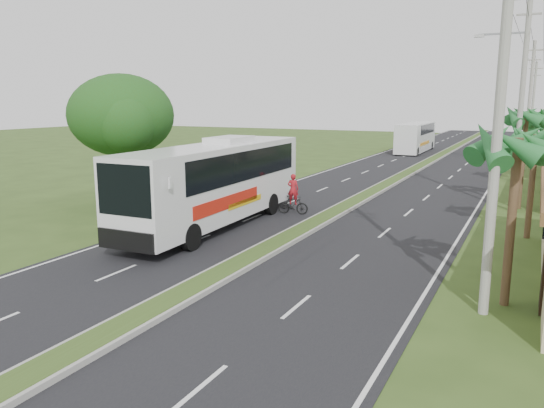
% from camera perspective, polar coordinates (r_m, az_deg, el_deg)
% --- Properties ---
extents(ground, '(180.00, 180.00, 0.00)m').
position_cam_1_polar(ground, '(17.66, -7.91, -9.02)').
color(ground, '#2F4619').
rests_on(ground, ground).
extents(road_asphalt, '(14.00, 160.00, 0.02)m').
position_cam_1_polar(road_asphalt, '(35.43, 10.70, 1.12)').
color(road_asphalt, black).
rests_on(road_asphalt, ground).
extents(median_strip, '(1.20, 160.00, 0.18)m').
position_cam_1_polar(median_strip, '(35.42, 10.71, 1.26)').
color(median_strip, gray).
rests_on(median_strip, ground).
extents(lane_edge_left, '(0.12, 160.00, 0.01)m').
position_cam_1_polar(lane_edge_left, '(37.79, 0.90, 1.91)').
color(lane_edge_left, silver).
rests_on(lane_edge_left, ground).
extents(lane_edge_right, '(0.12, 160.00, 0.01)m').
position_cam_1_polar(lane_edge_right, '(34.25, 21.52, 0.17)').
color(lane_edge_right, silver).
rests_on(lane_edge_right, ground).
extents(palm_verge_a, '(2.40, 2.40, 5.45)m').
position_cam_1_polar(palm_verge_a, '(16.65, 24.94, 5.58)').
color(palm_verge_a, '#473321').
rests_on(palm_verge_a, ground).
extents(palm_verge_b, '(2.40, 2.40, 5.05)m').
position_cam_1_polar(palm_verge_b, '(25.65, 26.52, 6.18)').
color(palm_verge_b, '#473321').
rests_on(palm_verge_b, ground).
extents(palm_verge_c, '(2.40, 2.40, 5.85)m').
position_cam_1_polar(palm_verge_c, '(32.61, 25.70, 8.41)').
color(palm_verge_c, '#473321').
rests_on(palm_verge_c, ground).
extents(palm_verge_d, '(2.40, 2.40, 5.25)m').
position_cam_1_polar(palm_verge_d, '(41.62, 26.63, 7.90)').
color(palm_verge_d, '#473321').
rests_on(palm_verge_d, ground).
extents(shade_tree, '(6.30, 6.00, 7.54)m').
position_cam_1_polar(shade_tree, '(32.03, -16.00, 8.87)').
color(shade_tree, '#473321').
rests_on(shade_tree, ground).
extents(utility_pole_a, '(1.60, 0.28, 11.00)m').
position_cam_1_polar(utility_pole_a, '(15.63, 23.24, 8.85)').
color(utility_pole_a, gray).
rests_on(utility_pole_a, ground).
extents(utility_pole_b, '(3.20, 0.28, 12.00)m').
position_cam_1_polar(utility_pole_b, '(31.61, 25.23, 10.46)').
color(utility_pole_b, gray).
rests_on(utility_pole_b, ground).
extents(utility_pole_c, '(1.60, 0.28, 11.00)m').
position_cam_1_polar(utility_pole_c, '(51.60, 25.94, 9.61)').
color(utility_pole_c, gray).
rests_on(utility_pole_c, ground).
extents(utility_pole_d, '(1.60, 0.28, 10.50)m').
position_cam_1_polar(utility_pole_d, '(71.60, 26.25, 9.50)').
color(utility_pole_d, gray).
rests_on(utility_pole_d, ground).
extents(coach_bus_main, '(3.12, 13.27, 4.26)m').
position_cam_1_polar(coach_bus_main, '(25.65, -5.92, 2.76)').
color(coach_bus_main, silver).
rests_on(coach_bus_main, ground).
extents(coach_bus_far, '(2.68, 11.63, 3.38)m').
position_cam_1_polar(coach_bus_far, '(65.31, 15.22, 7.11)').
color(coach_bus_far, silver).
rests_on(coach_bus_far, ground).
extents(motorcyclist, '(1.71, 0.75, 2.20)m').
position_cam_1_polar(motorcyclist, '(28.40, 2.27, 0.45)').
color(motorcyclist, black).
rests_on(motorcyclist, ground).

